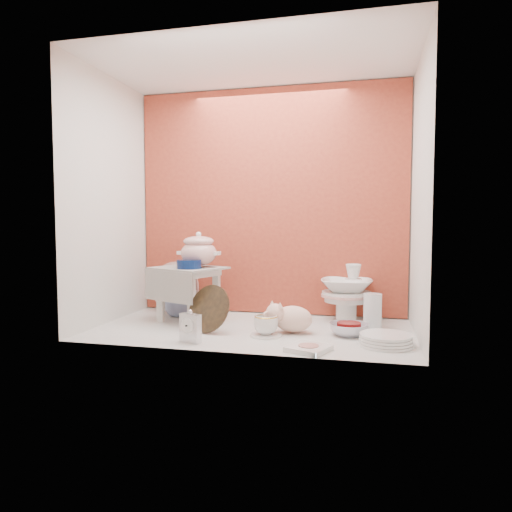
{
  "coord_description": "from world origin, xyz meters",
  "views": [
    {
      "loc": [
        0.64,
        -2.56,
        0.61
      ],
      "look_at": [
        0.02,
        0.02,
        0.42
      ],
      "focal_mm": 32.73,
      "sensor_mm": 36.0,
      "label": 1
    }
  ],
  "objects": [
    {
      "name": "cobalt_bowl",
      "position": [
        -0.39,
        0.04,
        0.36
      ],
      "size": [
        0.15,
        0.15,
        0.05
      ],
      "primitive_type": "cylinder",
      "rotation": [
        0.0,
        0.0,
        -0.01
      ],
      "color": "#0A1C4B",
      "rests_on": "step_stool"
    },
    {
      "name": "ground",
      "position": [
        0.0,
        0.0,
        0.0
      ],
      "size": [
        1.8,
        1.8,
        0.0
      ],
      "primitive_type": "plane",
      "color": "silver",
      "rests_on": "ground"
    },
    {
      "name": "dinner_plate_stack",
      "position": [
        0.73,
        -0.2,
        0.03
      ],
      "size": [
        0.35,
        0.35,
        0.06
      ],
      "primitive_type": "cylinder",
      "rotation": [
        0.0,
        0.0,
        0.44
      ],
      "color": "white",
      "rests_on": "ground"
    },
    {
      "name": "blue_white_vase",
      "position": [
        -0.56,
        0.28,
        0.12
      ],
      "size": [
        0.27,
        0.27,
        0.24
      ],
      "primitive_type": "imported",
      "rotation": [
        0.0,
        0.0,
        -0.21
      ],
      "color": "silver",
      "rests_on": "ground"
    },
    {
      "name": "mantel_clock",
      "position": [
        -0.23,
        -0.37,
        0.08
      ],
      "size": [
        0.12,
        0.07,
        0.17
      ],
      "primitive_type": "cube",
      "rotation": [
        0.0,
        0.0,
        -0.33
      ],
      "color": "silver",
      "rests_on": "ground"
    },
    {
      "name": "niche_shell",
      "position": [
        0.0,
        0.18,
        0.93
      ],
      "size": [
        1.86,
        1.03,
        1.53
      ],
      "color": "#AE452B",
      "rests_on": "ground"
    },
    {
      "name": "crystal_bowl",
      "position": [
        0.55,
        -0.03,
        0.03
      ],
      "size": [
        0.24,
        0.24,
        0.07
      ],
      "primitive_type": "imported",
      "rotation": [
        0.0,
        0.0,
        0.13
      ],
      "color": "silver",
      "rests_on": "ground"
    },
    {
      "name": "lacquer_tray",
      "position": [
        -0.22,
        -0.12,
        0.13
      ],
      "size": [
        0.3,
        0.22,
        0.26
      ],
      "primitive_type": null,
      "rotation": [
        0.0,
        0.0,
        -0.39
      ],
      "color": "black",
      "rests_on": "ground"
    },
    {
      "name": "soup_tureen",
      "position": [
        -0.37,
        0.13,
        0.45
      ],
      "size": [
        0.29,
        0.29,
        0.22
      ],
      "primitive_type": null,
      "rotation": [
        0.0,
        0.0,
        -0.12
      ],
      "color": "white",
      "rests_on": "step_stool"
    },
    {
      "name": "gold_rim_teacup",
      "position": [
        0.12,
        -0.15,
        0.06
      ],
      "size": [
        0.13,
        0.13,
        0.1
      ],
      "primitive_type": "imported",
      "rotation": [
        0.0,
        0.0,
        0.01
      ],
      "color": "white",
      "rests_on": "teacup_saucer"
    },
    {
      "name": "floral_platter",
      "position": [
        -0.62,
        0.35,
        0.17
      ],
      "size": [
        0.35,
        0.1,
        0.35
      ],
      "primitive_type": null,
      "rotation": [
        0.0,
        0.0,
        -0.12
      ],
      "color": "silver",
      "rests_on": "ground"
    },
    {
      "name": "teacup_saucer",
      "position": [
        0.12,
        -0.15,
        0.01
      ],
      "size": [
        0.17,
        0.17,
        0.01
      ],
      "primitive_type": "cylinder",
      "rotation": [
        0.0,
        0.0,
        -0.01
      ],
      "color": "white",
      "rests_on": "ground"
    },
    {
      "name": "step_stool",
      "position": [
        -0.43,
        0.12,
        0.17
      ],
      "size": [
        0.5,
        0.47,
        0.34
      ],
      "primitive_type": null,
      "rotation": [
        0.0,
        0.0,
        -0.41
      ],
      "color": "silver",
      "rests_on": "ground"
    },
    {
      "name": "lattice_dish",
      "position": [
        0.37,
        -0.39,
        0.01
      ],
      "size": [
        0.23,
        0.23,
        0.02
      ],
      "primitive_type": "cube",
      "rotation": [
        0.0,
        0.0,
        -0.38
      ],
      "color": "white",
      "rests_on": "ground"
    },
    {
      "name": "clear_glass_vase",
      "position": [
        0.67,
        0.15,
        0.1
      ],
      "size": [
        0.13,
        0.13,
        0.21
      ],
      "primitive_type": "cylinder",
      "rotation": [
        0.0,
        0.0,
        0.4
      ],
      "color": "silver",
      "rests_on": "ground"
    },
    {
      "name": "porcelain_tower",
      "position": [
        0.52,
        0.33,
        0.18
      ],
      "size": [
        0.37,
        0.37,
        0.36
      ],
      "primitive_type": null,
      "rotation": [
        0.0,
        0.0,
        -0.19
      ],
      "color": "white",
      "rests_on": "ground"
    },
    {
      "name": "plush_pig",
      "position": [
        0.24,
        -0.04,
        0.08
      ],
      "size": [
        0.29,
        0.21,
        0.16
      ],
      "primitive_type": "ellipsoid",
      "rotation": [
        0.0,
        0.0,
        0.08
      ],
      "color": "beige",
      "rests_on": "ground"
    }
  ]
}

